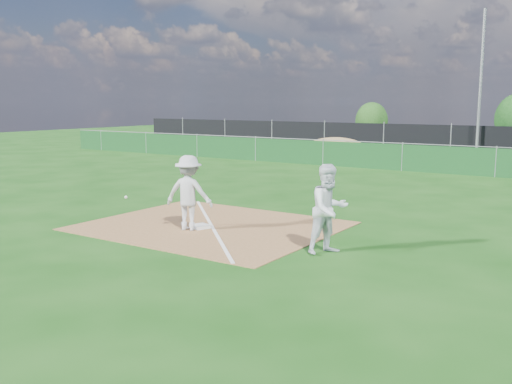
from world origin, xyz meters
TOP-DOWN VIEW (x-y plane):
  - ground at (0.00, 10.00)m, footprint 90.00×90.00m
  - infield_dirt at (0.00, 1.00)m, footprint 6.00×5.00m
  - foul_line at (0.00, 1.00)m, footprint 5.01×5.01m
  - green_fence at (0.00, 15.00)m, footprint 44.00×0.05m
  - dirt_mound at (-5.00, 18.50)m, footprint 3.38×2.60m
  - black_fence at (0.00, 23.00)m, footprint 46.00×0.04m
  - parking_lot at (0.00, 28.00)m, footprint 46.00×9.00m
  - light_pole at (1.50, 22.70)m, footprint 0.16×0.16m
  - first_base at (-0.05, 0.62)m, footprint 0.52×0.52m
  - play_at_first at (-0.16, 0.33)m, footprint 2.53×1.00m
  - runner at (3.63, 0.31)m, footprint 1.04×1.13m
  - car_left at (-4.81, 26.55)m, footprint 4.39×3.02m
  - car_mid at (0.25, 27.28)m, footprint 4.75×2.39m
  - tree_left at (-9.04, 33.32)m, footprint 2.58×2.58m

SIDE VIEW (x-z plane):
  - ground at x=0.00m, z-range 0.00..0.00m
  - parking_lot at x=0.00m, z-range 0.00..0.01m
  - infield_dirt at x=0.00m, z-range 0.00..0.02m
  - foul_line at x=0.00m, z-range 0.02..0.03m
  - first_base at x=-0.05m, z-range 0.02..0.10m
  - dirt_mound at x=-5.00m, z-range 0.00..1.17m
  - green_fence at x=0.00m, z-range 0.00..1.20m
  - car_left at x=-4.81m, z-range 0.01..1.40m
  - car_mid at x=0.25m, z-range 0.01..1.51m
  - black_fence at x=0.00m, z-range 0.00..1.80m
  - play_at_first at x=-0.16m, z-range 0.02..1.85m
  - runner at x=3.63m, z-range 0.00..1.87m
  - tree_left at x=-9.04m, z-range 0.04..3.11m
  - light_pole at x=1.50m, z-range 0.00..8.00m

